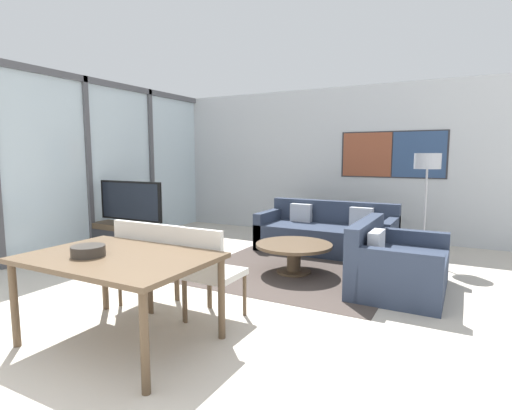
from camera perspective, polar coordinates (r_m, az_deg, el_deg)
ground_plane at (r=3.10m, az=-24.89°, el=-23.29°), size 24.00×24.00×0.00m
wall_back at (r=7.78m, az=12.00°, el=5.99°), size 7.73×0.09×2.80m
window_wall_left at (r=7.16m, az=-22.98°, el=6.52°), size 0.07×5.91×2.80m
area_rug at (r=5.35m, az=5.40°, el=-9.57°), size 2.47×2.18×0.01m
tv_console at (r=6.85m, az=-17.34°, el=-4.40°), size 1.67×0.42×0.42m
television at (r=6.76m, az=-17.51°, el=0.29°), size 1.28×0.20×0.71m
sofa_main at (r=6.56m, az=10.14°, el=-4.17°), size 2.13×0.96×0.78m
sofa_side at (r=4.89m, az=18.96°, el=-8.33°), size 0.96×1.35×0.78m
coffee_table at (r=5.27m, az=5.44°, el=-6.54°), size 1.00×1.00×0.39m
dining_table at (r=3.44m, az=-19.04°, el=-7.97°), size 1.51×1.02×0.73m
dining_chair_left at (r=4.25m, az=-15.97°, el=-7.15°), size 0.46×0.46×0.90m
dining_chair_centre at (r=3.97m, az=-11.52°, el=-8.01°), size 0.46×0.46×0.90m
dining_chair_right at (r=3.71m, az=-6.53°, el=-8.98°), size 0.46×0.46×0.90m
fruit_bowl at (r=3.48m, az=-22.86°, el=-5.97°), size 0.27×0.27×0.08m
floor_lamp at (r=6.16m, az=23.26°, el=4.73°), size 0.36×0.36×1.57m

